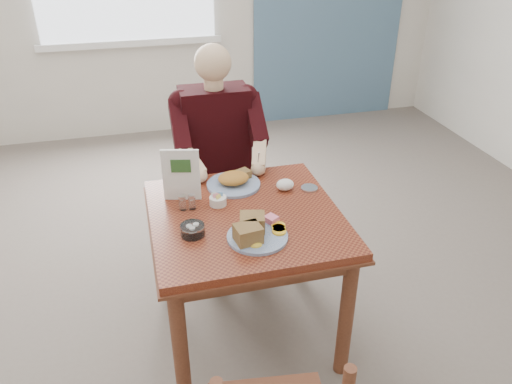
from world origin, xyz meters
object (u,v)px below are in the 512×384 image
object	(u,v)px
table	(246,233)
far_plate	(234,181)
chair_far	(217,186)
diner	(218,144)
near_plate	(255,231)

from	to	relation	value
table	far_plate	bearing A→B (deg)	88.41
chair_far	diner	xyz separation A→B (m)	(0.00, -0.09, 0.33)
table	diner	bearing A→B (deg)	90.00
diner	near_plate	world-z (taller)	diner
near_plate	diner	bearing A→B (deg)	89.53
table	diner	size ratio (longest dim) A/B	0.66
diner	far_plate	distance (m)	0.42
table	chair_far	xyz separation A→B (m)	(0.00, 0.80, -0.16)
diner	near_plate	xyz separation A→B (m)	(-0.01, -0.91, -0.03)
diner	near_plate	size ratio (longest dim) A/B	4.78
far_plate	chair_far	bearing A→B (deg)	90.90
chair_far	near_plate	xyz separation A→B (m)	(-0.01, -1.00, 0.31)
diner	chair_far	bearing A→B (deg)	90.01
near_plate	far_plate	world-z (taller)	near_plate
near_plate	far_plate	size ratio (longest dim) A/B	0.78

